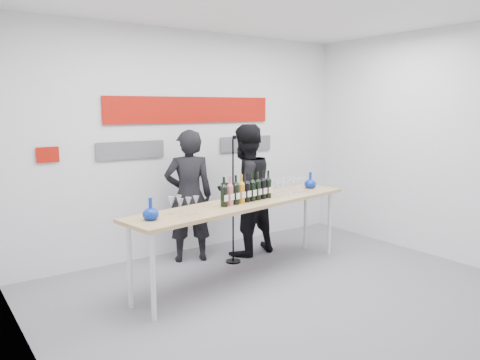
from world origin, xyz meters
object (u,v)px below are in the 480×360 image
(presenter_left, at_px, (189,196))
(presenter_right, at_px, (245,190))
(tasting_table, at_px, (245,207))
(mic_stand, at_px, (233,225))

(presenter_left, height_order, presenter_right, presenter_right)
(presenter_left, distance_m, presenter_right, 0.78)
(tasting_table, xyz_separation_m, mic_stand, (0.19, 0.52, -0.34))
(presenter_right, relative_size, mic_stand, 1.07)
(mic_stand, bearing_deg, presenter_left, 121.11)
(tasting_table, relative_size, presenter_right, 1.75)
(mic_stand, bearing_deg, presenter_right, 16.82)
(tasting_table, distance_m, presenter_left, 0.95)
(tasting_table, distance_m, mic_stand, 0.65)
(tasting_table, distance_m, presenter_right, 0.90)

